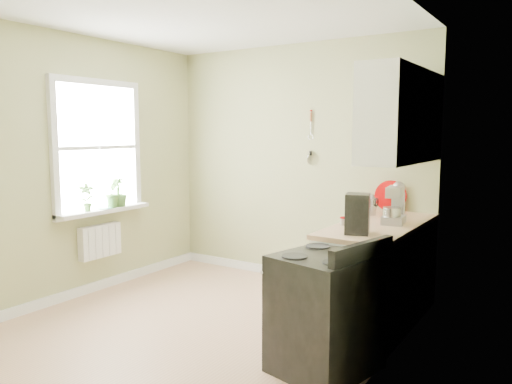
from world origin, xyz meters
The scene contains 21 objects.
floor centered at (0.00, 0.00, -0.01)m, with size 3.20×3.60×0.02m, color tan.
ceiling centered at (0.00, 0.00, 2.71)m, with size 3.20×3.60×0.02m, color white.
wall_back centered at (0.00, 1.81, 1.35)m, with size 3.20×0.02×2.70m, color tan.
wall_left centered at (-1.61, 0.00, 1.35)m, with size 0.02×3.60×2.70m, color tan.
wall_right centered at (1.61, 0.00, 1.35)m, with size 0.02×3.60×2.70m, color tan.
base_cabinets centered at (1.30, 1.00, 0.43)m, with size 0.60×1.60×0.87m, color white.
countertop centered at (1.29, 1.00, 0.89)m, with size 0.64×1.60×0.04m, color #E1B38A.
upper_cabinets centered at (1.43, 1.10, 1.85)m, with size 0.35×1.40×0.80m, color white.
window centered at (-1.58, 0.30, 1.55)m, with size 0.06×1.14×1.44m.
window_sill centered at (-1.51, 0.30, 0.88)m, with size 0.18×1.14×0.04m, color white.
radiator centered at (-1.54, 0.25, 0.55)m, with size 0.12×0.50×0.35m, color white.
wall_utensils centered at (0.20, 1.78, 1.56)m, with size 0.02×0.14×0.58m.
stove centered at (1.28, -0.09, 0.43)m, with size 0.75×0.81×0.97m.
stand_mixer centered at (1.39, 1.07, 1.06)m, with size 0.22×0.32×0.36m.
kettle centered at (1.05, 1.39, 1.01)m, with size 0.20×0.12×0.21m.
coffee_maker centered at (1.28, 0.47, 1.06)m, with size 0.23×0.25×0.32m.
red_tray centered at (1.14, 1.72, 1.07)m, with size 0.32×0.32×0.02m, color #9D0304.
jar centered at (1.05, 0.74, 0.95)m, with size 0.07×0.07×0.07m.
plant_a centered at (-1.50, 0.07, 1.05)m, with size 0.15×0.11×0.29m, color #467531.
plant_b centered at (-1.50, 0.41, 1.06)m, with size 0.18×0.14×0.32m, color #467531.
plant_c centered at (-1.50, 0.50, 1.06)m, with size 0.18×0.18×0.32m, color #467531.
Camera 1 is at (2.73, -3.25, 1.71)m, focal length 35.00 mm.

